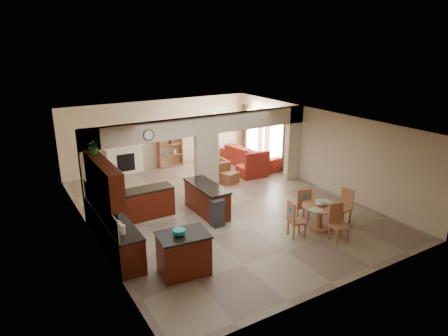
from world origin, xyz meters
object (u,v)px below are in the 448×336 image
kitchen_island (184,254)px  armchair (216,170)px  dining_table (320,213)px  sofa (251,156)px

kitchen_island → armchair: 6.41m
kitchen_island → armchair: size_ratio=1.42×
dining_table → sofa: bearing=73.9°
dining_table → sofa: 6.14m
dining_table → armchair: armchair is taller
dining_table → sofa: sofa is taller
sofa → dining_table: bearing=154.4°
sofa → armchair: sofa is taller
kitchen_island → armchair: bearing=59.8°
armchair → dining_table: bearing=94.9°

